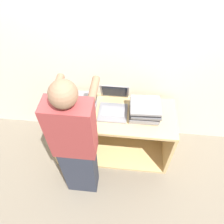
{
  "coord_description": "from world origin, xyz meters",
  "views": [
    {
      "loc": [
        0.15,
        -1.27,
        2.61
      ],
      "look_at": [
        0.0,
        0.2,
        0.89
      ],
      "focal_mm": 35.0,
      "sensor_mm": 36.0,
      "label": 1
    }
  ],
  "objects_px": {
    "laptop_stack_left": "(81,106)",
    "laptop_stack_right": "(145,110)",
    "laptop_open": "(113,106)",
    "person": "(76,147)"
  },
  "relations": [
    {
      "from": "laptop_open",
      "to": "person",
      "type": "relative_size",
      "value": 0.24
    },
    {
      "from": "laptop_open",
      "to": "laptop_stack_left",
      "type": "distance_m",
      "value": 0.36
    },
    {
      "from": "laptop_stack_left",
      "to": "laptop_stack_right",
      "type": "relative_size",
      "value": 0.99
    },
    {
      "from": "laptop_stack_left",
      "to": "laptop_stack_right",
      "type": "xyz_separation_m",
      "value": [
        0.69,
        0.0,
        0.0
      ]
    },
    {
      "from": "person",
      "to": "laptop_stack_right",
      "type": "bearing_deg",
      "value": 38.02
    },
    {
      "from": "laptop_open",
      "to": "person",
      "type": "xyz_separation_m",
      "value": [
        -0.3,
        -0.57,
        0.0
      ]
    },
    {
      "from": "laptop_open",
      "to": "laptop_stack_right",
      "type": "distance_m",
      "value": 0.35
    },
    {
      "from": "laptop_open",
      "to": "laptop_stack_left",
      "type": "bearing_deg",
      "value": -169.28
    },
    {
      "from": "laptop_stack_left",
      "to": "laptop_stack_right",
      "type": "distance_m",
      "value": 0.69
    },
    {
      "from": "laptop_stack_left",
      "to": "person",
      "type": "relative_size",
      "value": 0.2
    }
  ]
}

